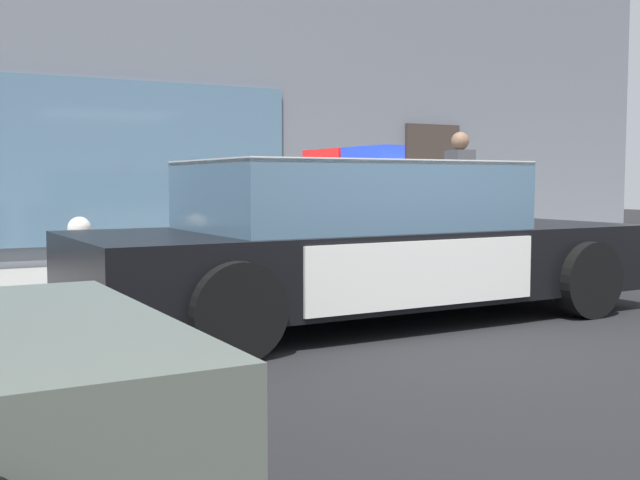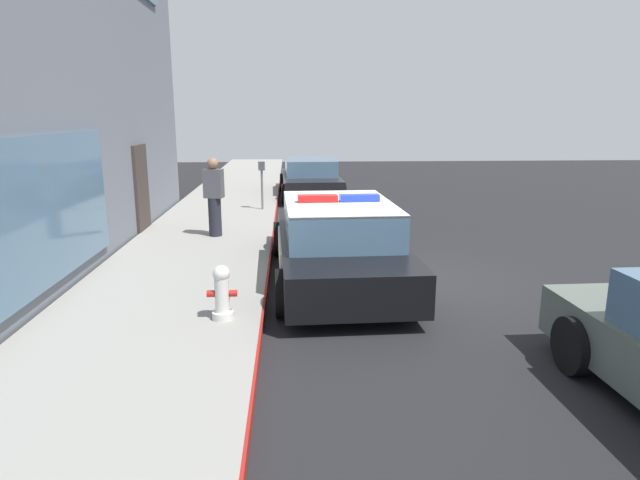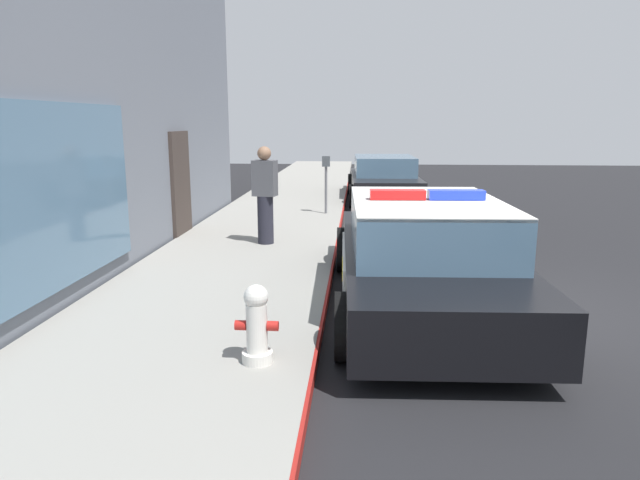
% 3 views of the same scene
% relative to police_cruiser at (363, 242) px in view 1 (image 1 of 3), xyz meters
% --- Properties ---
extents(ground, '(48.00, 48.00, 0.00)m').
position_rel_police_cruiser_xyz_m(ground, '(-0.05, -1.30, -0.68)').
color(ground, black).
extents(sidewalk, '(48.00, 2.99, 0.15)m').
position_rel_police_cruiser_xyz_m(sidewalk, '(-0.05, 2.69, -0.61)').
color(sidewalk, gray).
rests_on(sidewalk, ground).
extents(curb_red_paint, '(28.80, 0.04, 0.14)m').
position_rel_police_cruiser_xyz_m(curb_red_paint, '(-0.05, 1.18, -0.61)').
color(curb_red_paint, maroon).
rests_on(curb_red_paint, ground).
extents(police_cruiser, '(5.17, 2.26, 1.49)m').
position_rel_police_cruiser_xyz_m(police_cruiser, '(0.00, 0.00, 0.00)').
color(police_cruiser, black).
rests_on(police_cruiser, ground).
extents(fire_hydrant, '(0.34, 0.39, 0.73)m').
position_rel_police_cruiser_xyz_m(fire_hydrant, '(-2.10, 1.69, -0.18)').
color(fire_hydrant, silver).
rests_on(fire_hydrant, sidewalk).
extents(pedestrian_on_sidewalk, '(0.33, 0.44, 1.71)m').
position_rel_police_cruiser_xyz_m(pedestrian_on_sidewalk, '(2.95, 2.44, 0.33)').
color(pedestrian_on_sidewalk, '#23232D').
rests_on(pedestrian_on_sidewalk, sidewalk).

